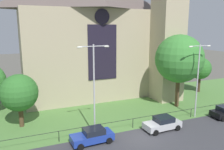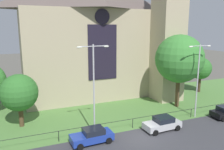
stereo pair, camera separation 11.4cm
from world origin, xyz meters
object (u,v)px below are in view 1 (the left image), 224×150
parked_car_blue (92,136)px  parked_car_silver (162,123)px  church_building (95,34)px  tree_right_near (179,59)px  tree_left_near (19,93)px  streetlamp_near (94,80)px  streetlamp_far (198,72)px  tree_right_far (200,68)px

parked_car_blue → parked_car_silver: same height
church_building → tree_right_near: (8.63, -11.04, -3.31)m
tree_left_near → streetlamp_near: bearing=-37.9°
tree_right_near → tree_left_near: 21.36m
streetlamp_far → parked_car_silver: streetlamp_far is taller
church_building → streetlamp_near: 16.76m
tree_right_near → streetlamp_far: size_ratio=1.12×
tree_right_far → tree_left_near: (-29.62, -3.47, -0.20)m
tree_right_far → parked_car_blue: bearing=-155.8°
tree_right_near → streetlamp_near: (-14.02, -4.25, -0.95)m
tree_right_near → tree_left_near: size_ratio=1.68×
church_building → parked_car_blue: 20.22m
church_building → tree_right_far: church_building is taller
tree_left_near → streetlamp_far: size_ratio=0.66×
tree_right_near → tree_left_near: (-21.12, 1.27, -2.93)m
parked_car_silver → church_building: bearing=-84.7°
tree_left_near → streetlamp_far: bearing=-14.9°
tree_left_near → streetlamp_near: (7.10, -5.52, 1.99)m
church_building → tree_right_far: (17.13, -6.30, -6.04)m
streetlamp_far → parked_car_silver: 8.14m
tree_right_near → streetlamp_near: 14.68m
tree_left_near → streetlamp_far: 21.48m
church_building → streetlamp_far: 17.91m
tree_right_near → streetlamp_near: bearing=-163.1°
streetlamp_far → parked_car_silver: (-6.15, -1.64, -5.07)m
tree_right_near → streetlamp_near: size_ratio=1.07×
tree_left_near → parked_car_blue: bearing=-47.6°
streetlamp_near → tree_right_near: bearing=16.9°
tree_left_near → parked_car_silver: size_ratio=1.45×
church_building → parked_car_silver: 19.54m
streetlamp_near → tree_right_far: bearing=21.8°
tree_right_far → streetlamp_near: bearing=-158.2°
tree_right_far → streetlamp_near: streetlamp_near is taller
tree_left_near → streetlamp_near: streetlamp_near is taller
tree_left_near → streetlamp_near: 9.21m
streetlamp_far → parked_car_blue: 15.26m
tree_left_near → parked_car_blue: size_ratio=1.45×
streetlamp_far → church_building: bearing=118.2°
parked_car_blue → parked_car_silver: bearing=176.5°
streetlamp_far → tree_right_far: bearing=45.1°
tree_right_far → tree_right_near: (-8.50, -4.74, 2.73)m
parked_car_silver → streetlamp_near: bearing=-14.0°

